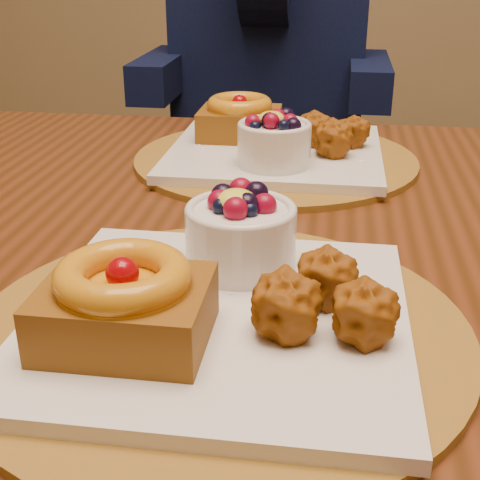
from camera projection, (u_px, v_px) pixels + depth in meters
name	position (u px, v px, depth m)	size (l,w,h in m)	color
dining_table	(255.00, 288.00, 0.74)	(1.60, 0.90, 0.76)	#3E1F0B
place_setting_near	(216.00, 299.00, 0.50)	(0.38, 0.38, 0.09)	brown
place_setting_far	(273.00, 145.00, 0.89)	(0.38, 0.38, 0.09)	brown
chair_far	(280.00, 194.00, 1.59)	(0.50, 0.50, 0.86)	black
diner	(270.00, 9.00, 1.45)	(0.51, 0.50, 0.84)	black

